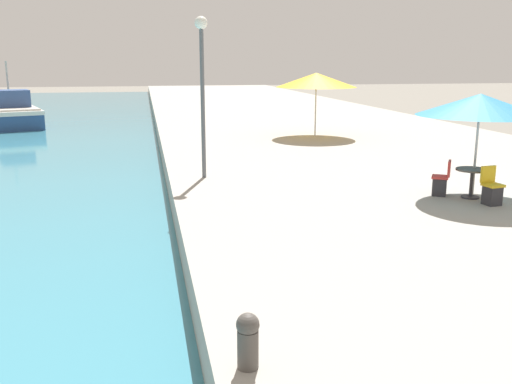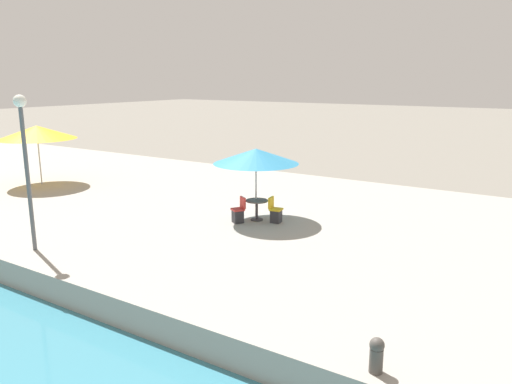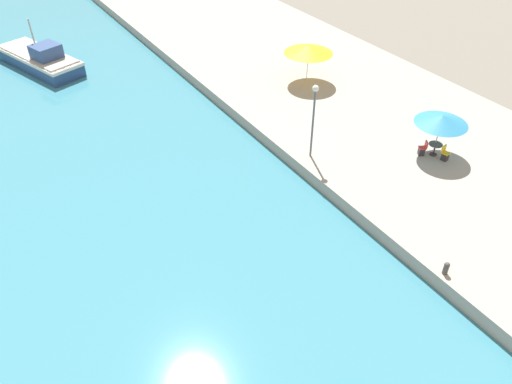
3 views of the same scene
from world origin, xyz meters
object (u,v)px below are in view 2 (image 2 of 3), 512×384
cafe_umbrella_white (37,132)px  lamppost (24,147)px  cafe_umbrella_pink (256,156)px  mooring_bollard (376,354)px  cafe_chair_left (275,214)px  cafe_chair_right (238,214)px  cafe_table (257,206)px

cafe_umbrella_white → lamppost: 10.11m
cafe_umbrella_pink → cafe_umbrella_white: (-0.54, 11.94, 0.20)m
cafe_umbrella_white → lamppost: lamppost is taller
cafe_umbrella_white → mooring_bollard: size_ratio=5.48×
cafe_chair_left → lamppost: size_ratio=0.20×
cafe_chair_right → mooring_bollard: bearing=171.0°
cafe_umbrella_white → mooring_bollard: (-6.49, -18.95, -2.16)m
cafe_table → lamppost: 7.79m
cafe_umbrella_pink → cafe_chair_right: cafe_umbrella_pink is taller
cafe_umbrella_pink → cafe_umbrella_white: bearing=92.6°
cafe_umbrella_pink → cafe_chair_left: (-0.02, -0.83, -1.98)m
cafe_umbrella_pink → cafe_table: 1.78m
cafe_umbrella_pink → mooring_bollard: 10.12m
cafe_table → mooring_bollard: 9.76m
mooring_bollard → cafe_umbrella_white: bearing=71.1°
cafe_umbrella_pink → mooring_bollard: (-7.03, -7.01, -1.96)m
cafe_chair_left → cafe_table: bearing=-90.0°
cafe_umbrella_pink → cafe_chair_left: bearing=-91.3°
cafe_chair_left → cafe_chair_right: bearing=-65.0°
cafe_table → cafe_chair_right: bearing=148.1°
mooring_bollard → cafe_umbrella_pink: bearing=44.9°
cafe_umbrella_white → cafe_table: cafe_umbrella_white is taller
cafe_chair_left → lamppost: lamppost is taller
cafe_umbrella_pink → cafe_table: bearing=-136.5°
cafe_chair_right → mooring_bollard: (-6.29, -7.28, 0.02)m
lamppost → mooring_bollard: bearing=-93.3°
cafe_umbrella_pink → lamppost: lamppost is taller
cafe_chair_right → cafe_chair_left: bearing=-115.0°
lamppost → cafe_table: bearing=-31.5°
cafe_chair_left → mooring_bollard: size_ratio=1.39×
cafe_chair_left → cafe_chair_right: size_ratio=1.00×
cafe_umbrella_pink → cafe_chair_right: 2.13m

